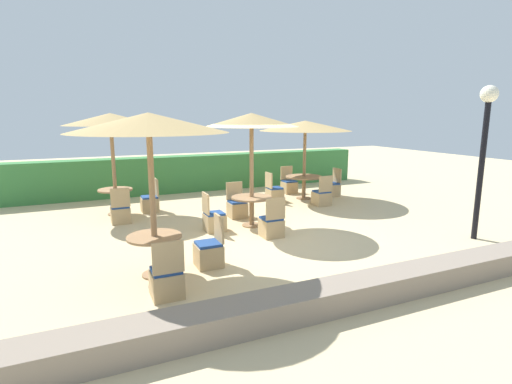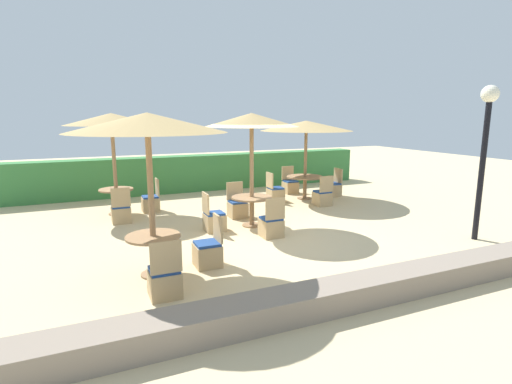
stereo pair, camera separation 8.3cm
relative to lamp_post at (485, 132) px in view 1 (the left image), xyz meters
The scene contains 23 objects.
ground_plane 5.19m from the lamp_post, 152.61° to the left, with size 40.00×40.00×0.00m, color #D1BA8C.
hedge_row 9.28m from the lamp_post, 116.76° to the left, with size 13.00×0.70×1.28m, color #387A3D.
stone_border 4.86m from the lamp_post, 160.57° to the right, with size 10.00×0.56×0.37m, color gray.
lamp_post is the anchor object (origin of this frame).
parasol_center 5.08m from the lamp_post, 143.93° to the left, with size 2.24×2.24×2.75m.
round_table_center 5.38m from the lamp_post, 143.93° to the left, with size 1.00×1.00×0.74m.
patio_chair_center_south 4.97m from the lamp_post, 154.08° to the left, with size 0.46×0.46×0.93m.
patio_chair_center_west 6.25m from the lamp_post, 150.03° to the left, with size 0.46×0.46×0.93m.
patio_chair_center_north 6.07m from the lamp_post, 136.42° to the left, with size 0.46×0.46×0.93m.
parasol_front_left 6.90m from the lamp_post, behind, with size 2.59×2.59×2.75m.
round_table_front_left 7.13m from the lamp_post, behind, with size 0.93×0.93×0.71m.
patio_chair_front_left_east 6.29m from the lamp_post, behind, with size 0.46×0.46×0.93m.
patio_chair_front_left_south 7.16m from the lamp_post, behind, with size 0.46×0.46×0.93m.
parasol_back_left 8.99m from the lamp_post, 141.72° to the left, with size 2.45×2.45×2.76m.
round_table_back_left 9.17m from the lamp_post, 141.72° to the left, with size 0.91×0.91×0.71m.
patio_chair_back_left_south 8.67m from the lamp_post, 146.86° to the left, with size 0.46×0.46×0.93m.
patio_chair_back_left_east 8.52m from the lamp_post, 138.08° to the left, with size 0.46×0.46×0.93m.
parasol_back_right 5.41m from the lamp_post, 103.34° to the left, with size 2.93×2.93×2.53m.
round_table_back_right 5.69m from the lamp_post, 103.34° to the left, with size 1.19×1.19×0.74m.
patio_chair_back_right_west 6.15m from the lamp_post, 113.57° to the left, with size 0.46×0.46×0.93m.
patio_chair_back_right_south 4.85m from the lamp_post, 106.69° to the left, with size 0.46×0.46×0.93m.
patio_chair_back_right_north 6.75m from the lamp_post, 101.07° to the left, with size 0.46×0.46×0.93m.
patio_chair_back_right_east 5.68m from the lamp_post, 91.52° to the left, with size 0.46×0.46×0.93m.
Camera 1 is at (-3.82, -7.92, 2.72)m, focal length 28.00 mm.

